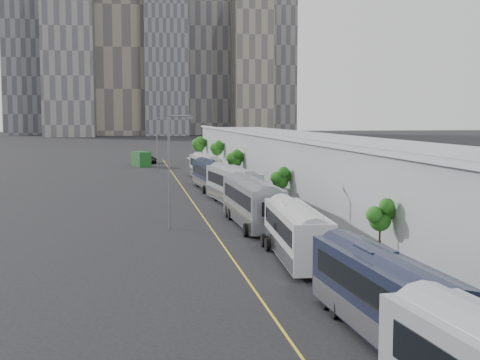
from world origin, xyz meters
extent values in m
cube|color=gray|center=(9.00, 55.00, 0.06)|extent=(10.00, 170.00, 0.12)
cube|color=gold|center=(-1.50, 55.00, 0.01)|extent=(0.12, 160.00, 0.02)
cube|color=gray|center=(13.00, 55.00, 3.40)|extent=(12.00, 160.00, 6.80)
cube|color=gray|center=(13.00, 55.00, 5.85)|extent=(12.45, 160.40, 2.57)
cube|color=gray|center=(7.10, 55.00, 7.00)|extent=(0.30, 160.00, 0.40)
cube|color=slate|center=(-35.00, 300.00, 47.50)|extent=(22.00, 22.00, 95.00)
cube|color=gray|center=(-12.00, 320.00, 60.00)|extent=(26.00, 24.00, 120.00)
cube|color=slate|center=(8.00, 310.00, 40.00)|extent=(20.00, 20.00, 80.00)
cube|color=slate|center=(28.00, 330.00, 52.50)|extent=(24.00, 24.00, 105.00)
cube|color=gray|center=(48.00, 305.00, 35.00)|extent=(18.00, 18.00, 70.00)
cube|color=slate|center=(-55.00, 340.00, 55.00)|extent=(28.00, 26.00, 110.00)
cube|color=slate|center=(65.00, 340.00, 45.00)|extent=(22.00, 22.00, 90.00)
cube|color=black|center=(2.45, 18.72, 1.81)|extent=(2.96, 12.35, 2.97)
cube|color=black|center=(2.45, 18.53, 2.35)|extent=(2.96, 10.88, 1.01)
cube|color=silver|center=(2.45, 18.72, 0.86)|extent=(2.99, 12.11, 0.95)
cube|color=black|center=(2.45, 20.13, 3.44)|extent=(1.31, 2.12, 0.28)
cube|color=silver|center=(2.44, 34.17, 1.80)|extent=(3.20, 12.28, 2.94)
cube|color=black|center=(2.44, 33.98, 2.33)|extent=(3.16, 10.83, 1.00)
cube|color=silver|center=(2.44, 34.17, 0.86)|extent=(3.22, 12.04, 0.94)
cube|color=silver|center=(2.44, 35.57, 3.41)|extent=(1.34, 2.13, 0.28)
cube|color=slate|center=(2.03, 47.74, 2.01)|extent=(3.01, 13.61, 3.28)
cube|color=black|center=(2.03, 47.54, 2.60)|extent=(3.03, 11.99, 1.12)
cube|color=silver|center=(2.03, 47.74, 0.96)|extent=(3.04, 13.34, 1.05)
cube|color=slate|center=(2.03, 49.31, 3.81)|extent=(1.41, 2.32, 0.31)
cube|color=#91959A|center=(2.46, 61.44, 2.01)|extent=(4.06, 13.77, 3.29)
cube|color=black|center=(2.46, 61.23, 2.60)|extent=(3.95, 12.16, 1.12)
cube|color=silver|center=(2.46, 61.44, 0.96)|extent=(4.07, 13.50, 1.05)
cube|color=#91959A|center=(2.46, 63.01, 3.81)|extent=(1.58, 2.42, 0.31)
cube|color=#171B33|center=(1.76, 76.13, 1.85)|extent=(3.28, 12.64, 3.03)
cube|color=black|center=(1.76, 75.94, 2.40)|extent=(3.25, 11.15, 1.03)
cube|color=silver|center=(1.76, 76.13, 0.88)|extent=(3.31, 12.39, 0.97)
cube|color=#171B33|center=(1.76, 77.57, 3.51)|extent=(1.38, 2.19, 0.29)
cube|color=#B3B3B5|center=(2.52, 88.72, 1.86)|extent=(3.46, 12.75, 3.05)
cube|color=black|center=(2.52, 88.53, 2.41)|extent=(3.40, 11.24, 1.04)
cube|color=silver|center=(2.52, 88.72, 0.89)|extent=(3.48, 12.50, 0.98)
cube|color=#B3B3B5|center=(2.52, 90.17, 3.54)|extent=(1.42, 2.22, 0.29)
cylinder|color=black|center=(6.17, 29.29, 1.77)|extent=(0.18, 0.18, 3.54)
sphere|color=#205A14|center=(6.17, 29.29, 3.43)|extent=(1.27, 1.27, 1.27)
cylinder|color=black|center=(6.03, 54.77, 1.65)|extent=(0.18, 0.18, 3.31)
sphere|color=#205A14|center=(6.03, 54.77, 3.26)|extent=(1.53, 1.53, 1.53)
cylinder|color=black|center=(5.82, 82.12, 1.73)|extent=(0.18, 0.18, 3.45)
sphere|color=#205A14|center=(5.82, 82.12, 3.46)|extent=(1.96, 1.96, 1.96)
cylinder|color=black|center=(5.84, 101.49, 2.01)|extent=(0.18, 0.18, 4.01)
sphere|color=#205A14|center=(5.84, 101.49, 3.97)|extent=(1.92, 1.92, 1.92)
cylinder|color=black|center=(5.50, 128.01, 1.78)|extent=(0.18, 0.18, 3.55)
sphere|color=#205A14|center=(5.50, 128.01, 3.65)|extent=(2.60, 2.60, 2.60)
cylinder|color=#59595E|center=(-4.86, 47.55, 4.65)|extent=(0.18, 0.18, 9.29)
cylinder|color=#59595E|center=(-3.96, 47.55, 9.19)|extent=(1.80, 0.14, 0.14)
cube|color=#59595E|center=(-3.16, 47.55, 9.04)|extent=(0.50, 0.22, 0.18)
cylinder|color=#59595E|center=(-3.89, 101.89, 4.48)|extent=(0.18, 0.18, 8.95)
cylinder|color=#59595E|center=(-2.99, 101.89, 8.85)|extent=(1.80, 0.14, 0.14)
cube|color=#59595E|center=(-2.19, 101.89, 8.70)|extent=(0.50, 0.22, 0.18)
cube|color=#144118|center=(-6.29, 116.06, 1.36)|extent=(3.67, 5.94, 2.71)
imported|color=black|center=(-4.64, 124.06, 0.77)|extent=(3.55, 5.94, 1.55)
camera|label=1|loc=(-7.76, -6.76, 9.20)|focal=50.00mm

